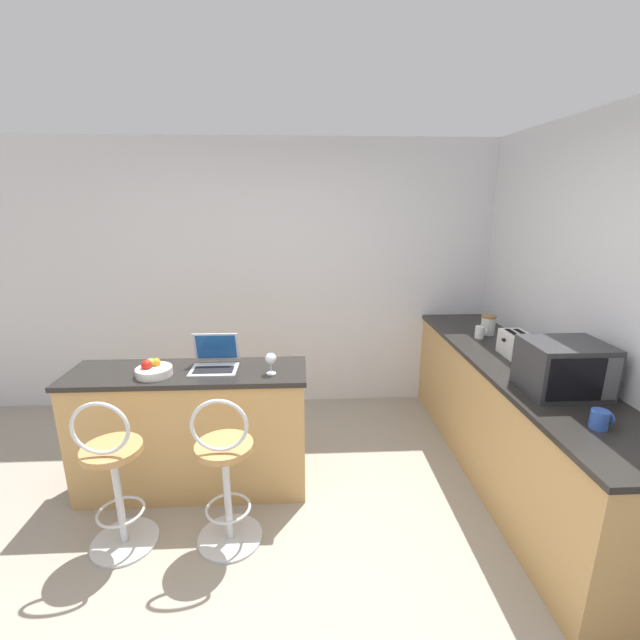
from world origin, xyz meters
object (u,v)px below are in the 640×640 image
at_px(toaster, 515,344).
at_px(fruit_bowl, 153,370).
at_px(wine_glass_tall, 271,359).
at_px(laptop, 215,359).
at_px(mug_blue, 600,419).
at_px(bar_stool_near, 114,479).
at_px(microwave, 564,368).
at_px(bar_stool_far, 225,476).
at_px(storage_jar, 488,325).
at_px(mug_white, 480,332).

relative_size(toaster, fruit_bowl, 1.07).
bearing_deg(wine_glass_tall, fruit_bowl, 178.86).
bearing_deg(fruit_bowl, laptop, 17.08).
bearing_deg(mug_blue, fruit_bowl, 161.98).
relative_size(bar_stool_near, microwave, 2.20).
bearing_deg(laptop, bar_stool_far, -76.99).
bearing_deg(mug_blue, laptop, 156.20).
distance_m(bar_stool_near, laptop, 0.93).
bearing_deg(storage_jar, mug_blue, -93.93).
bearing_deg(bar_stool_far, bar_stool_near, 180.00).
height_order(toaster, fruit_bowl, toaster).
distance_m(laptop, mug_blue, 2.31).
bearing_deg(wine_glass_tall, laptop, 161.25).
height_order(microwave, mug_blue, microwave).
relative_size(toaster, storage_jar, 1.48).
bearing_deg(fruit_bowl, mug_white, 15.13).
bearing_deg(laptop, storage_jar, 16.48).
xyz_separation_m(microwave, fruit_bowl, (-2.56, 0.38, -0.12)).
relative_size(laptop, wine_glass_tall, 2.14).
relative_size(microwave, toaster, 1.81).
distance_m(bar_stool_far, storage_jar, 2.49).
xyz_separation_m(microwave, wine_glass_tall, (-1.78, 0.37, -0.05)).
bearing_deg(mug_white, microwave, -86.70).
height_order(bar_stool_near, microwave, microwave).
xyz_separation_m(bar_stool_far, microwave, (2.03, 0.10, 0.61)).
distance_m(bar_stool_far, mug_blue, 2.06).
relative_size(bar_stool_far, storage_jar, 5.89).
xyz_separation_m(bar_stool_far, toaster, (2.05, 0.72, 0.54)).
bearing_deg(microwave, bar_stool_near, -177.86).
height_order(bar_stool_far, mug_blue, mug_blue).
xyz_separation_m(toaster, fruit_bowl, (-2.58, -0.24, -0.05)).
bearing_deg(fruit_bowl, bar_stool_far, -42.60).
height_order(mug_white, wine_glass_tall, wine_glass_tall).
bearing_deg(fruit_bowl, storage_jar, 16.57).
distance_m(toaster, mug_blue, 1.06).
distance_m(mug_white, fruit_bowl, 2.58).
xyz_separation_m(bar_stool_near, mug_white, (2.61, 1.16, 0.50)).
bearing_deg(bar_stool_near, toaster, 14.98).
height_order(toaster, mug_blue, toaster).
bearing_deg(mug_white, fruit_bowl, -164.87).
relative_size(bar_stool_far, toaster, 3.99).
distance_m(wine_glass_tall, storage_jar, 1.99).
bearing_deg(mug_blue, mug_white, 90.04).
bearing_deg(microwave, fruit_bowl, 171.49).
xyz_separation_m(wine_glass_tall, mug_blue, (1.72, -0.80, -0.05)).
height_order(fruit_bowl, mug_blue, fruit_bowl).
relative_size(bar_stool_far, microwave, 2.20).
bearing_deg(laptop, fruit_bowl, -162.92).
bearing_deg(bar_stool_near, bar_stool_far, 0.00).
distance_m(bar_stool_far, microwave, 2.12).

